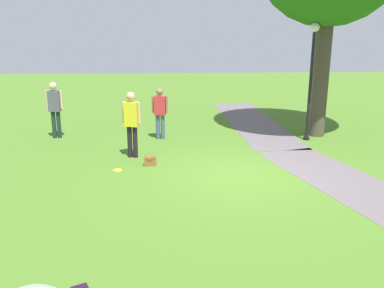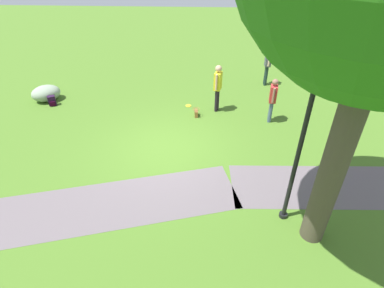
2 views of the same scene
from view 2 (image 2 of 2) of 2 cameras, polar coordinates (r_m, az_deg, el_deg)
ground_plane at (r=9.81m, az=-4.81°, el=-0.85°), size 48.00×48.00×0.00m
footpath_segment_near at (r=9.80m, az=31.59°, el=-6.82°), size 8.06×2.06×0.01m
footpath_segment_mid at (r=8.26m, az=-20.26°, el=-11.45°), size 8.17×3.85×0.01m
lamp_post at (r=6.53m, az=19.96°, el=0.59°), size 0.28×0.28×3.63m
lawn_boulder at (r=14.04m, az=-25.83°, el=8.63°), size 1.44×1.39×0.64m
woman_with_handbag at (r=11.59m, az=4.88°, el=11.05°), size 0.33×0.50×1.82m
man_near_boulder at (r=11.21m, az=14.98°, el=8.45°), size 0.30×0.51×1.64m
passerby_on_path at (r=14.30m, az=14.10°, el=14.78°), size 0.24×0.52×1.82m
handbag_on_grass at (r=11.54m, az=0.80°, el=5.93°), size 0.29×0.33×0.31m
backpack_by_boulder at (r=13.54m, az=-24.90°, el=7.38°), size 0.34×0.34×0.40m
frisbee_on_grass at (r=12.33m, az=-0.69°, el=7.23°), size 0.23×0.23×0.02m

